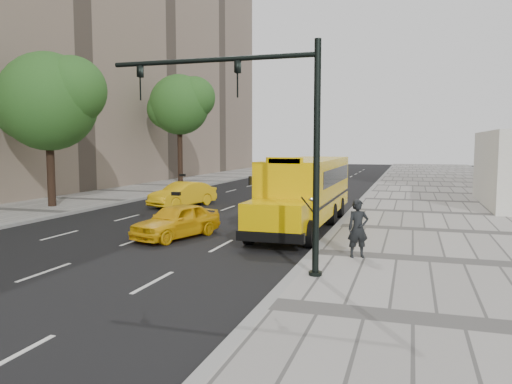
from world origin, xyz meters
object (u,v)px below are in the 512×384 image
(tree_c, at_px, (180,104))
(school_bus, at_px, (307,186))
(tree_b, at_px, (50,101))
(pedestrian, at_px, (358,229))
(taxi_far, at_px, (183,194))
(traffic_signal, at_px, (266,129))
(taxi_near, at_px, (176,221))

(tree_c, relative_size, school_bus, 0.84)
(tree_b, height_order, pedestrian, tree_b)
(school_bus, relative_size, taxi_far, 2.66)
(school_bus, distance_m, pedestrian, 7.18)
(traffic_signal, bearing_deg, taxi_far, 123.76)
(taxi_near, bearing_deg, tree_b, 168.39)
(tree_b, xyz_separation_m, taxi_near, (10.65, -5.89, -5.40))
(tree_b, distance_m, school_bus, 15.56)
(tree_b, xyz_separation_m, taxi_far, (6.56, 3.15, -5.36))
(school_bus, distance_m, traffic_signal, 9.34)
(taxi_far, relative_size, pedestrian, 2.40)
(taxi_near, xyz_separation_m, taxi_far, (-4.08, 9.04, 0.04))
(traffic_signal, bearing_deg, school_bus, 94.39)
(tree_b, relative_size, tree_c, 0.91)
(taxi_far, relative_size, traffic_signal, 0.68)
(taxi_near, xyz_separation_m, pedestrian, (7.21, -1.95, 0.38))
(tree_c, distance_m, taxi_far, 16.21)
(tree_c, bearing_deg, taxi_near, -64.58)
(taxi_far, bearing_deg, tree_c, 136.05)
(taxi_near, relative_size, taxi_far, 0.91)
(pedestrian, bearing_deg, tree_c, 102.38)
(tree_c, bearing_deg, tree_b, -89.98)
(tree_b, relative_size, taxi_near, 2.21)
(tree_c, height_order, taxi_far, tree_c)
(taxi_far, xyz_separation_m, pedestrian, (11.30, -10.99, 0.34))
(taxi_far, bearing_deg, traffic_signal, -36.35)
(tree_c, height_order, school_bus, tree_c)
(taxi_far, bearing_deg, school_bus, -8.41)
(taxi_far, height_order, traffic_signal, traffic_signal)
(pedestrian, bearing_deg, taxi_far, 111.92)
(taxi_near, height_order, traffic_signal, traffic_signal)
(traffic_signal, bearing_deg, tree_b, 146.42)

